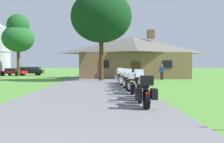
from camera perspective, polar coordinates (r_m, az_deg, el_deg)
ground_plane at (r=22.20m, az=-3.48°, el=-2.76°), size 500.00×500.00×0.00m
asphalt_driveway at (r=20.20m, az=-3.69°, el=-3.05°), size 6.40×80.00×0.06m
motorcycle_silver_nearest_to_camera at (r=9.53m, az=6.81°, el=-4.20°), size 0.73×2.08×1.30m
motorcycle_green_second_in_row at (r=11.71m, az=5.67°, el=-3.22°), size 0.81×2.08×1.30m
motorcycle_silver_third_in_row at (r=14.19m, az=4.04°, el=-2.42°), size 0.66×2.08×1.30m
motorcycle_black_fourth_in_row at (r=16.45m, az=2.98°, el=-1.94°), size 0.66×2.08×1.30m
motorcycle_white_fifth_in_row at (r=18.51m, az=2.50°, el=-1.64°), size 0.84×2.08×1.30m
motorcycle_green_sixth_in_row at (r=20.71m, az=2.23°, el=-1.32°), size 0.66×2.08×1.30m
motorcycle_silver_farthest_in_row at (r=22.70m, az=1.55°, el=-1.14°), size 0.74×2.08×1.30m
stone_lodge at (r=35.08m, az=4.38°, el=3.13°), size 13.96×7.96×6.23m
bystander_blue_shirt_near_lodge at (r=30.48m, az=10.51°, el=0.05°), size 0.53×0.31×1.69m
tree_left_far at (r=43.77m, az=-19.24°, el=7.33°), size 4.82×4.82×9.48m
tree_by_lodge_front at (r=28.16m, az=-2.29°, el=12.99°), size 6.22×6.22×11.39m
parked_black_suv_far_left at (r=47.09m, az=-17.02°, el=0.17°), size 4.66×2.03×1.40m
parked_red_sedan_far_left at (r=46.06m, az=-20.19°, el=-0.04°), size 4.55×2.95×1.20m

